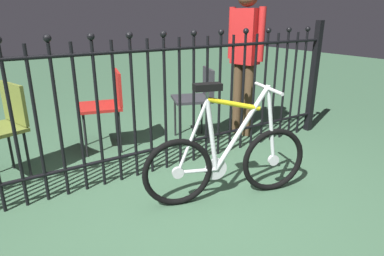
{
  "coord_description": "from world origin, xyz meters",
  "views": [
    {
      "loc": [
        -1.15,
        -1.86,
        1.4
      ],
      "look_at": [
        0.18,
        0.21,
        0.55
      ],
      "focal_mm": 31.01,
      "sensor_mm": 36.0,
      "label": 1
    }
  ],
  "objects_px": {
    "bicycle": "(228,160)",
    "chair_red": "(107,101)",
    "chair_charcoal": "(198,95)",
    "chair_olive": "(2,122)",
    "person_visitor": "(245,49)"
  },
  "relations": [
    {
      "from": "bicycle",
      "to": "chair_red",
      "type": "bearing_deg",
      "value": 105.98
    },
    {
      "from": "bicycle",
      "to": "chair_charcoal",
      "type": "relative_size",
      "value": 1.58
    },
    {
      "from": "chair_olive",
      "to": "person_visitor",
      "type": "relative_size",
      "value": 0.49
    },
    {
      "from": "chair_olive",
      "to": "chair_charcoal",
      "type": "relative_size",
      "value": 1.02
    },
    {
      "from": "chair_charcoal",
      "to": "chair_olive",
      "type": "bearing_deg",
      "value": 177.14
    },
    {
      "from": "bicycle",
      "to": "person_visitor",
      "type": "bearing_deg",
      "value": 44.94
    },
    {
      "from": "bicycle",
      "to": "chair_olive",
      "type": "bearing_deg",
      "value": 137.08
    },
    {
      "from": "chair_olive",
      "to": "chair_charcoal",
      "type": "distance_m",
      "value": 1.95
    },
    {
      "from": "chair_olive",
      "to": "person_visitor",
      "type": "distance_m",
      "value": 2.57
    },
    {
      "from": "bicycle",
      "to": "chair_red",
      "type": "distance_m",
      "value": 1.58
    },
    {
      "from": "bicycle",
      "to": "chair_red",
      "type": "height_order",
      "value": "bicycle"
    },
    {
      "from": "bicycle",
      "to": "chair_olive",
      "type": "xyz_separation_m",
      "value": [
        -1.42,
        1.32,
        0.19
      ]
    },
    {
      "from": "chair_olive",
      "to": "chair_charcoal",
      "type": "bearing_deg",
      "value": -2.86
    },
    {
      "from": "chair_charcoal",
      "to": "bicycle",
      "type": "bearing_deg",
      "value": -113.57
    },
    {
      "from": "chair_olive",
      "to": "person_visitor",
      "type": "bearing_deg",
      "value": -5.27
    }
  ]
}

